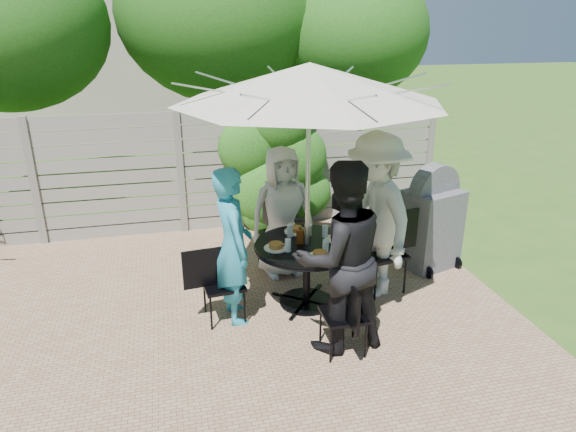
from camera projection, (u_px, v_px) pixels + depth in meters
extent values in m
plane|color=#32541A|center=(198.00, 344.00, 5.16)|extent=(60.00, 60.00, 0.00)
cube|color=#9A7959|center=(195.00, 316.00, 5.61)|extent=(7.00, 6.00, 0.02)
cube|color=gray|center=(181.00, 174.00, 7.56)|extent=(8.00, 0.10, 1.85)
ellipsoid|color=#185112|center=(275.00, 172.00, 7.73)|extent=(1.20, 0.70, 1.80)
cube|color=#A39888|center=(165.00, 39.00, 15.17)|extent=(10.00, 6.00, 5.00)
ellipsoid|color=#1F4E12|center=(5.00, 25.00, 8.11)|extent=(3.20, 3.20, 2.72)
ellipsoid|color=#1F4E12|center=(222.00, 11.00, 9.23)|extent=(3.80, 3.80, 3.23)
ellipsoid|color=#1F4E12|center=(350.00, 32.00, 9.19)|extent=(2.80, 2.80, 2.38)
cylinder|color=black|center=(307.00, 245.00, 5.62)|extent=(1.27, 1.27, 0.03)
cylinder|color=black|center=(307.00, 275.00, 5.75)|extent=(0.08, 0.08, 0.74)
cylinder|color=black|center=(306.00, 302.00, 5.88)|extent=(0.61, 0.61, 0.04)
cylinder|color=silver|center=(308.00, 200.00, 5.43)|extent=(0.05, 0.05, 2.53)
cone|color=#BEB19D|center=(309.00, 83.00, 5.00)|extent=(3.05, 3.05, 0.38)
cube|color=black|center=(279.00, 235.00, 6.55)|extent=(0.57, 0.57, 0.04)
cube|color=black|center=(271.00, 211.00, 6.65)|extent=(0.14, 0.46, 0.48)
imported|color=beige|center=(282.00, 212.00, 6.32)|extent=(0.87, 0.62, 1.66)
cube|color=black|center=(223.00, 285.00, 5.43)|extent=(0.46, 0.46, 0.03)
cube|color=black|center=(203.00, 268.00, 5.29)|extent=(0.42, 0.07, 0.42)
imported|color=teal|center=(233.00, 246.00, 5.32)|extent=(0.48, 0.67, 1.71)
cube|color=black|center=(343.00, 315.00, 4.90)|extent=(0.40, 0.40, 0.03)
cube|color=black|center=(351.00, 306.00, 4.64)|extent=(0.03, 0.40, 0.41)
imported|color=black|center=(340.00, 258.00, 4.81)|extent=(1.00, 0.82, 1.91)
cube|color=black|center=(382.00, 254.00, 6.01)|extent=(0.55, 0.55, 0.04)
cube|color=black|center=(400.00, 230.00, 6.01)|extent=(0.47, 0.12, 0.48)
imported|color=silver|center=(375.00, 216.00, 5.80)|extent=(0.86, 1.33, 1.94)
cylinder|color=white|center=(295.00, 231.00, 5.93)|extent=(0.26, 0.26, 0.01)
cylinder|color=olive|center=(296.00, 229.00, 5.92)|extent=(0.15, 0.15, 0.05)
cylinder|color=white|center=(276.00, 248.00, 5.50)|extent=(0.26, 0.26, 0.01)
cylinder|color=olive|center=(276.00, 245.00, 5.49)|extent=(0.15, 0.15, 0.05)
cylinder|color=white|center=(320.00, 257.00, 5.30)|extent=(0.26, 0.26, 0.01)
cylinder|color=olive|center=(320.00, 254.00, 5.28)|extent=(0.15, 0.15, 0.05)
cylinder|color=white|center=(337.00, 239.00, 5.73)|extent=(0.26, 0.26, 0.01)
cylinder|color=olive|center=(337.00, 236.00, 5.71)|extent=(0.15, 0.15, 0.05)
cylinder|color=silver|center=(290.00, 231.00, 5.78)|extent=(0.07, 0.07, 0.14)
cylinder|color=silver|center=(288.00, 245.00, 5.42)|extent=(0.07, 0.07, 0.14)
cylinder|color=silver|center=(326.00, 246.00, 5.40)|extent=(0.07, 0.07, 0.14)
cylinder|color=silver|center=(325.00, 231.00, 5.76)|extent=(0.07, 0.07, 0.14)
cylinder|color=#59280C|center=(300.00, 236.00, 5.61)|extent=(0.09, 0.09, 0.16)
cylinder|color=#C6B293|center=(308.00, 230.00, 5.82)|extent=(0.08, 0.08, 0.12)
cube|color=#5D5D62|center=(430.00, 229.00, 6.61)|extent=(0.81, 0.71, 1.04)
cylinder|color=#5D5D62|center=(434.00, 191.00, 6.42)|extent=(0.72, 0.42, 0.69)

